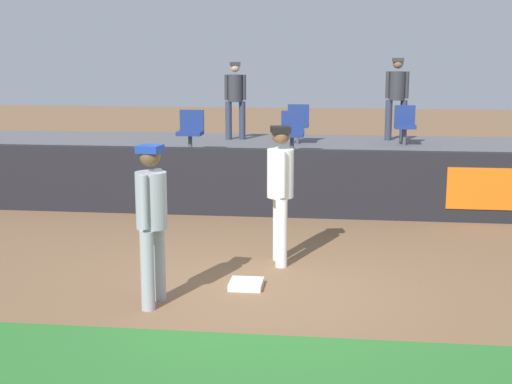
{
  "coord_description": "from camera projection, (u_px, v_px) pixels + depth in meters",
  "views": [
    {
      "loc": [
        0.89,
        -8.03,
        2.81
      ],
      "look_at": [
        -0.23,
        1.14,
        1.0
      ],
      "focal_mm": 49.35,
      "sensor_mm": 36.0,
      "label": 1
    }
  ],
  "objects": [
    {
      "name": "ground_plane",
      "position": [
        263.0,
        292.0,
        8.47
      ],
      "size": [
        60.0,
        60.0,
        0.0
      ],
      "primitive_type": "plane",
      "color": "brown"
    },
    {
      "name": "first_base",
      "position": [
        246.0,
        284.0,
        8.63
      ],
      "size": [
        0.4,
        0.4,
        0.08
      ],
      "primitive_type": "cube",
      "color": "white",
      "rests_on": "ground_plane"
    },
    {
      "name": "player_fielder_home",
      "position": [
        280.0,
        185.0,
        9.44
      ],
      "size": [
        0.42,
        0.6,
        1.88
      ],
      "rotation": [
        0.0,
        0.0,
        -1.37
      ],
      "color": "white",
      "rests_on": "ground_plane"
    },
    {
      "name": "player_runner_visitor",
      "position": [
        152.0,
        214.0,
        7.83
      ],
      "size": [
        0.39,
        0.51,
        1.84
      ],
      "rotation": [
        0.0,
        0.0,
        -1.7
      ],
      "color": "#9EA3AD",
      "rests_on": "ground_plane"
    },
    {
      "name": "field_wall",
      "position": [
        290.0,
        183.0,
        12.31
      ],
      "size": [
        18.0,
        0.26,
        1.19
      ],
      "color": "black",
      "rests_on": "ground_plane"
    },
    {
      "name": "bleacher_platform",
      "position": [
        298.0,
        168.0,
        14.84
      ],
      "size": [
        18.0,
        4.8,
        0.9
      ],
      "primitive_type": "cube",
      "color": "#59595E",
      "rests_on": "ground_plane"
    },
    {
      "name": "seat_front_left",
      "position": [
        191.0,
        129.0,
        13.81
      ],
      "size": [
        0.48,
        0.44,
        0.84
      ],
      "color": "#4C4C51",
      "rests_on": "bleacher_platform"
    },
    {
      "name": "seat_back_right",
      "position": [
        405.0,
        123.0,
        15.06
      ],
      "size": [
        0.44,
        0.44,
        0.84
      ],
      "color": "#4C4C51",
      "rests_on": "bleacher_platform"
    },
    {
      "name": "seat_back_center",
      "position": [
        298.0,
        122.0,
        15.33
      ],
      "size": [
        0.47,
        0.44,
        0.84
      ],
      "color": "#4C4C51",
      "rests_on": "bleacher_platform"
    },
    {
      "name": "seat_front_center",
      "position": [
        292.0,
        130.0,
        13.57
      ],
      "size": [
        0.45,
        0.44,
        0.84
      ],
      "color": "#4C4C51",
      "rests_on": "bleacher_platform"
    },
    {
      "name": "spectator_hooded",
      "position": [
        235.0,
        95.0,
        15.93
      ],
      "size": [
        0.48,
        0.39,
        1.75
      ],
      "rotation": [
        0.0,
        0.0,
        3.33
      ],
      "color": "#33384C",
      "rests_on": "bleacher_platform"
    },
    {
      "name": "spectator_capped",
      "position": [
        397.0,
        93.0,
        15.74
      ],
      "size": [
        0.52,
        0.35,
        1.84
      ],
      "rotation": [
        0.0,
        0.0,
        3.13
      ],
      "color": "#33384C",
      "rests_on": "bleacher_platform"
    }
  ]
}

